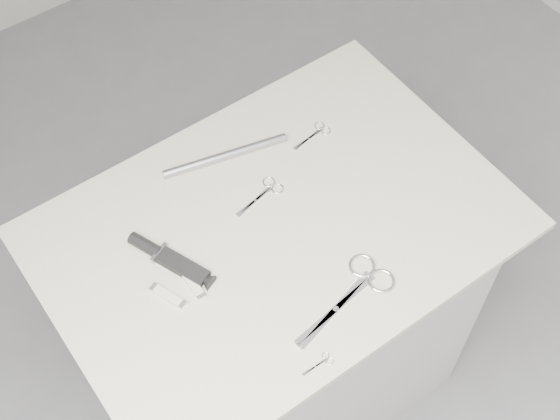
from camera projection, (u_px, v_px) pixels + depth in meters
ground at (278, 386)px, 2.46m from camera, size 4.00×4.00×0.01m
plinth at (277, 322)px, 2.08m from camera, size 0.90×0.60×0.90m
display_board at (277, 228)px, 1.70m from camera, size 1.00×0.70×0.02m
large_shears at (359, 286)px, 1.60m from camera, size 0.26×0.11×0.01m
embroidery_scissors_a at (266, 192)px, 1.74m from camera, size 0.13×0.06×0.00m
embroidery_scissors_b at (316, 133)px, 1.84m from camera, size 0.11×0.05×0.00m
tiny_scissors at (321, 363)px, 1.51m from camera, size 0.07×0.03×0.00m
sheathed_knife at (165, 257)px, 1.64m from camera, size 0.10×0.19×0.02m
pocket_knife_a at (168, 296)px, 1.59m from camera, size 0.05×0.09×0.01m
pocket_knife_b at (193, 285)px, 1.60m from camera, size 0.02×0.08×0.01m
metal_rail at (225, 156)px, 1.79m from camera, size 0.29×0.09×0.02m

